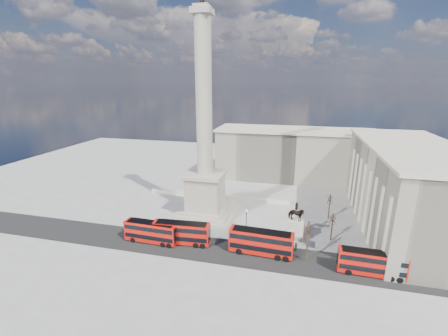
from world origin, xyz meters
The scene contains 18 objects.
ground centered at (0.00, 0.00, 0.00)m, with size 180.00×180.00×0.00m, color #9C9994.
asphalt_road centered at (5.00, -10.00, 0.00)m, with size 120.00×9.00×0.01m, color black.
nelsons_column centered at (0.00, 5.00, 12.92)m, with size 14.00×14.00×49.85m.
balustrade_wall centered at (0.00, 16.00, 0.55)m, with size 40.00×0.60×1.10m, color beige.
building_east centered at (45.00, 10.00, 9.32)m, with size 19.00×46.00×18.60m.
building_northeast centered at (20.00, 40.00, 8.32)m, with size 51.00×17.00×16.60m.
red_bus_a centered at (-6.83, -10.16, 2.34)m, with size 11.06×2.95×4.45m.
red_bus_b centered at (-0.63, -9.16, 2.42)m, with size 11.53×3.44×4.61m.
red_bus_c centered at (15.34, -9.26, 2.55)m, with size 12.11×3.39×4.86m.
red_bus_d centered at (34.15, -11.14, 2.28)m, with size 10.77×2.81×4.34m.
victorian_lamp centered at (11.38, -3.16, 3.59)m, with size 0.52×0.52×6.09m.
equestrian_statue centered at (21.37, -2.67, 2.98)m, with size 4.11×3.08×8.53m.
bare_tree_near centered at (23.60, -9.80, 6.68)m, with size 1.94×1.94×8.47m.
bare_tree_mid centered at (28.70, -0.74, 4.90)m, with size 1.64×1.64×6.22m.
bare_tree_far centered at (29.10, 9.80, 5.10)m, with size 1.59×1.59×6.48m.
pedestrian_walking centered at (23.34, -1.66, 0.79)m, with size 0.57×0.38×1.58m, color #232928.
pedestrian_standing centered at (21.68, -6.50, 0.88)m, with size 0.86×0.67×1.76m, color #232928.
pedestrian_crossing centered at (16.01, -2.40, 0.78)m, with size 0.91×0.38×1.56m, color #232928.
Camera 1 is at (20.39, -59.63, 31.70)m, focal length 24.00 mm.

